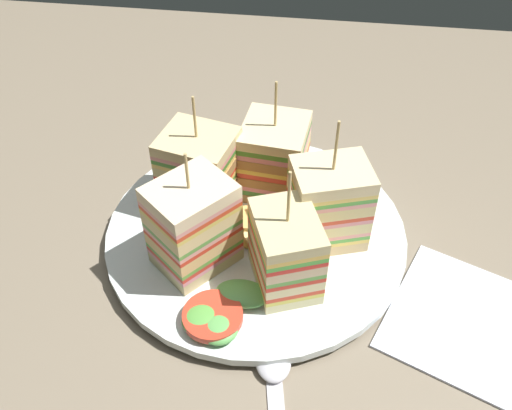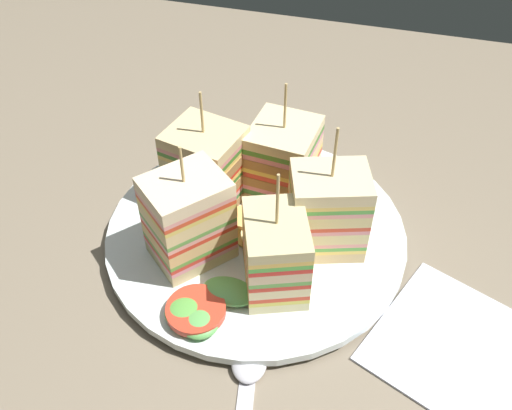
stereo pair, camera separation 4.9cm
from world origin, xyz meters
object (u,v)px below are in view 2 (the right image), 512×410
(sandwich_wedge_0, at_px, (189,219))
(sandwich_wedge_4, at_px, (206,166))
(sandwich_wedge_2, at_px, (328,209))
(sandwich_wedge_3, at_px, (283,159))
(spoon, at_px, (247,385))
(plate, at_px, (256,233))
(chip_pile, at_px, (261,228))
(sandwich_wedge_1, at_px, (275,253))
(napkin, at_px, (463,349))

(sandwich_wedge_0, xyz_separation_m, sandwich_wedge_4, (-0.01, 0.07, -0.00))
(sandwich_wedge_2, relative_size, sandwich_wedge_3, 1.07)
(spoon, bearing_deg, sandwich_wedge_2, -21.44)
(sandwich_wedge_4, bearing_deg, plate, -14.36)
(sandwich_wedge_0, height_order, sandwich_wedge_4, sandwich_wedge_4)
(sandwich_wedge_0, relative_size, chip_pile, 1.60)
(sandwich_wedge_1, xyz_separation_m, sandwich_wedge_3, (-0.02, 0.12, 0.00))
(sandwich_wedge_0, distance_m, spoon, 0.14)
(chip_pile, xyz_separation_m, napkin, (0.18, -0.06, -0.02))
(sandwich_wedge_3, distance_m, sandwich_wedge_4, 0.07)
(sandwich_wedge_3, bearing_deg, sandwich_wedge_4, -56.99)
(sandwich_wedge_2, xyz_separation_m, sandwich_wedge_4, (-0.12, 0.03, -0.00))
(plate, relative_size, sandwich_wedge_3, 2.33)
(sandwich_wedge_0, relative_size, sandwich_wedge_3, 1.00)
(sandwich_wedge_0, relative_size, spoon, 0.75)
(sandwich_wedge_0, xyz_separation_m, spoon, (0.08, -0.10, -0.05))
(plate, bearing_deg, napkin, -20.56)
(plate, xyz_separation_m, sandwich_wedge_1, (0.03, -0.05, 0.04))
(sandwich_wedge_1, distance_m, sandwich_wedge_2, 0.06)
(sandwich_wedge_4, bearing_deg, sandwich_wedge_2, 0.43)
(chip_pile, distance_m, spoon, 0.14)
(sandwich_wedge_1, distance_m, sandwich_wedge_3, 0.12)
(napkin, bearing_deg, plate, 159.44)
(chip_pile, bearing_deg, sandwich_wedge_4, 150.34)
(chip_pile, bearing_deg, napkin, -19.36)
(sandwich_wedge_4, bearing_deg, sandwich_wedge_0, -69.15)
(sandwich_wedge_1, relative_size, spoon, 0.76)
(sandwich_wedge_2, distance_m, chip_pile, 0.06)
(sandwich_wedge_2, bearing_deg, spoon, 61.02)
(sandwich_wedge_3, bearing_deg, plate, -2.34)
(sandwich_wedge_4, relative_size, napkin, 0.91)
(plate, distance_m, sandwich_wedge_4, 0.08)
(sandwich_wedge_1, height_order, sandwich_wedge_3, sandwich_wedge_1)
(sandwich_wedge_4, height_order, chip_pile, sandwich_wedge_4)
(sandwich_wedge_1, relative_size, napkin, 0.91)
(napkin, bearing_deg, sandwich_wedge_2, 149.72)
(sandwich_wedge_2, relative_size, chip_pile, 1.72)
(sandwich_wedge_3, xyz_separation_m, napkin, (0.18, -0.13, -0.05))
(sandwich_wedge_2, xyz_separation_m, spoon, (-0.03, -0.15, -0.05))
(sandwich_wedge_0, height_order, sandwich_wedge_1, sandwich_wedge_1)
(sandwich_wedge_3, xyz_separation_m, sandwich_wedge_4, (-0.06, -0.03, 0.00))
(sandwich_wedge_0, height_order, sandwich_wedge_3, same)
(sandwich_wedge_3, bearing_deg, spoon, 12.65)
(sandwich_wedge_0, height_order, spoon, sandwich_wedge_0)
(plate, distance_m, napkin, 0.20)
(sandwich_wedge_4, relative_size, chip_pile, 1.62)
(plate, bearing_deg, chip_pile, -45.91)
(sandwich_wedge_4, xyz_separation_m, napkin, (0.24, -0.10, -0.05))
(sandwich_wedge_1, height_order, chip_pile, sandwich_wedge_1)
(sandwich_wedge_3, bearing_deg, chip_pile, 3.79)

